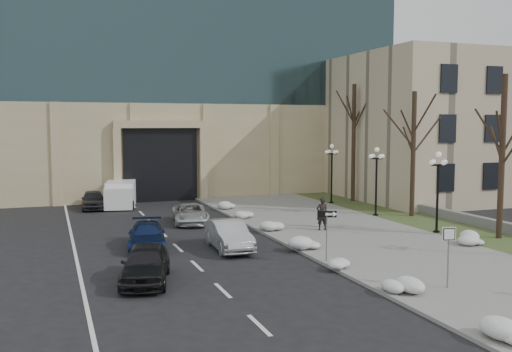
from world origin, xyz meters
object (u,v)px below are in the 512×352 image
(pedestrian, at_px, (322,214))
(keep_sign, at_px, (449,244))
(car_a, at_px, (145,264))
(car_e, at_px, (93,200))
(box_truck, at_px, (121,194))
(car_c, at_px, (147,236))
(lamppost_b, at_px, (438,181))
(lamppost_c, at_px, (376,172))
(lamppost_d, at_px, (332,165))
(one_way_sign, at_px, (330,220))
(car_d, at_px, (190,214))
(car_b, at_px, (229,235))

(pedestrian, distance_m, keep_sign, 12.39)
(car_a, relative_size, car_e, 1.08)
(box_truck, bearing_deg, car_c, -81.34)
(car_c, distance_m, lamppost_b, 16.59)
(lamppost_b, relative_size, lamppost_c, 1.00)
(keep_sign, relative_size, lamppost_d, 0.52)
(car_a, xyz_separation_m, lamppost_b, (17.37, 4.38, 2.32))
(box_truck, xyz_separation_m, one_way_sign, (6.65, -22.04, 1.08))
(keep_sign, bearing_deg, lamppost_b, 70.54)
(lamppost_d, bearing_deg, one_way_sign, -117.76)
(car_d, distance_m, keep_sign, 18.72)
(car_a, xyz_separation_m, car_e, (-0.48, 21.29, -0.06))
(car_a, distance_m, lamppost_b, 18.07)
(car_c, bearing_deg, car_d, 68.79)
(car_a, bearing_deg, car_b, 57.53)
(car_e, bearing_deg, lamppost_b, -39.85)
(car_e, bearing_deg, pedestrian, -45.98)
(car_b, relative_size, pedestrian, 2.35)
(car_a, distance_m, pedestrian, 13.58)
(box_truck, height_order, keep_sign, keep_sign)
(car_a, height_order, car_d, car_a)
(car_d, bearing_deg, lamppost_d, 28.99)
(car_c, relative_size, car_d, 0.99)
(one_way_sign, xyz_separation_m, lamppost_b, (9.06, 4.22, 1.06))
(box_truck, distance_m, lamppost_d, 16.57)
(car_e, relative_size, lamppost_b, 0.86)
(car_c, bearing_deg, lamppost_c, 25.20)
(car_a, xyz_separation_m, car_d, (4.88, 12.70, -0.13))
(car_e, bearing_deg, one_way_sign, -63.82)
(one_way_sign, distance_m, lamppost_c, 14.08)
(car_a, height_order, lamppost_b, lamppost_b)
(car_a, relative_size, car_b, 0.99)
(car_d, bearing_deg, car_c, -112.29)
(box_truck, relative_size, lamppost_d, 1.32)
(car_b, distance_m, car_d, 8.11)
(pedestrian, relative_size, lamppost_c, 0.40)
(lamppost_c, bearing_deg, car_b, -153.25)
(box_truck, relative_size, lamppost_b, 1.32)
(pedestrian, bearing_deg, lamppost_d, -111.06)
(keep_sign, bearing_deg, car_c, 146.06)
(car_a, height_order, pedestrian, pedestrian)
(car_c, distance_m, lamppost_d, 19.85)
(pedestrian, height_order, lamppost_d, lamppost_d)
(car_d, relative_size, one_way_sign, 1.86)
(pedestrian, bearing_deg, keep_sign, 95.09)
(pedestrian, distance_m, lamppost_d, 11.88)
(car_e, bearing_deg, car_a, -85.11)
(car_c, bearing_deg, pedestrian, 14.72)
(car_b, bearing_deg, car_e, 109.86)
(lamppost_c, bearing_deg, car_c, -164.35)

